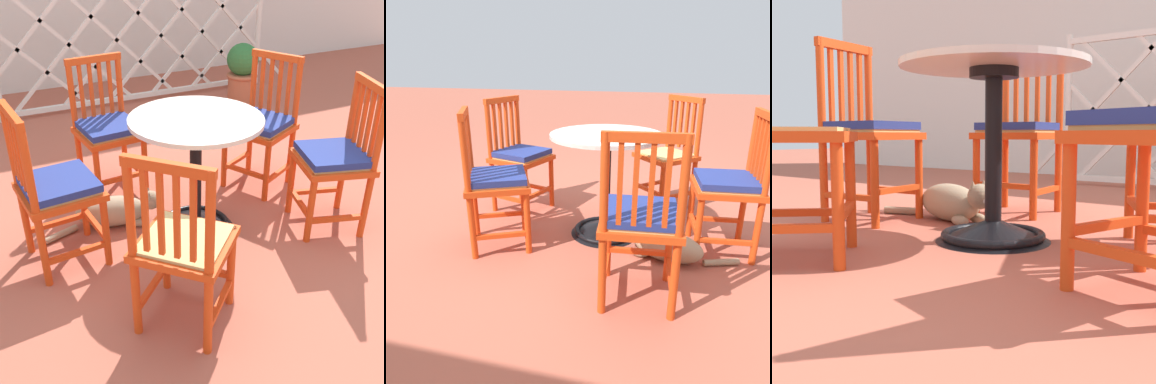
# 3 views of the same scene
# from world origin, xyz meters

# --- Properties ---
(ground_plane) EXTENTS (24.00, 24.00, 0.00)m
(ground_plane) POSITION_xyz_m (0.00, 0.00, 0.00)
(ground_plane) COLOR #AD5642
(cafe_table) EXTENTS (0.76, 0.76, 0.73)m
(cafe_table) POSITION_xyz_m (-0.06, 0.21, 0.28)
(cafe_table) COLOR black
(cafe_table) RESTS_ON ground_plane
(orange_chair_facing_out) EXTENTS (0.43, 0.43, 0.91)m
(orange_chair_facing_out) POSITION_xyz_m (-0.37, 0.92, 0.45)
(orange_chair_facing_out) COLOR #D64214
(orange_chair_facing_out) RESTS_ON ground_plane
(orange_chair_at_corner) EXTENTS (0.44, 0.44, 0.91)m
(orange_chair_at_corner) POSITION_xyz_m (-0.86, 0.25, 0.45)
(orange_chair_at_corner) COLOR #D64214
(orange_chair_at_corner) RESTS_ON ground_plane
(orange_chair_tucked_in) EXTENTS (0.57, 0.57, 0.91)m
(orange_chair_tucked_in) POSITION_xyz_m (-0.47, -0.48, 0.43)
(orange_chair_tucked_in) COLOR #D64214
(orange_chair_tucked_in) RESTS_ON ground_plane
(tabby_cat) EXTENTS (0.74, 0.32, 0.23)m
(tabby_cat) POSITION_xyz_m (-0.48, 0.47, 0.10)
(tabby_cat) COLOR #9E896B
(tabby_cat) RESTS_ON ground_plane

